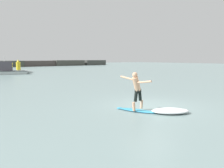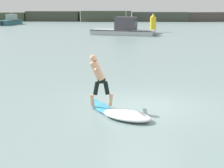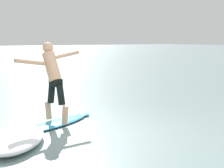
{
  "view_description": "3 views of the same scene",
  "coord_description": "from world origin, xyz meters",
  "px_view_note": "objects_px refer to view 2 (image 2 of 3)",
  "views": [
    {
      "loc": [
        -8.68,
        -7.51,
        2.49
      ],
      "look_at": [
        -1.85,
        1.04,
        1.2
      ],
      "focal_mm": 35.0,
      "sensor_mm": 36.0,
      "label": 1
    },
    {
      "loc": [
        -0.62,
        -12.82,
        3.57
      ],
      "look_at": [
        -1.08,
        0.45,
        0.68
      ],
      "focal_mm": 60.0,
      "sensor_mm": 36.0,
      "label": 2
    },
    {
      "loc": [
        4.98,
        -3.33,
        1.93
      ],
      "look_at": [
        -1.41,
        1.18,
        0.82
      ],
      "focal_mm": 50.0,
      "sensor_mm": 36.0,
      "label": 3
    }
  ],
  "objects_px": {
    "surfer": "(98,76)",
    "fishing_boat_near_jetty": "(125,29)",
    "small_boat_offshore": "(11,21)",
    "surfboard": "(101,107)",
    "channel_marker_buoy": "(153,23)"
  },
  "relations": [
    {
      "from": "surfer",
      "to": "fishing_boat_near_jetty",
      "type": "relative_size",
      "value": 0.21
    },
    {
      "from": "fishing_boat_near_jetty",
      "to": "surfer",
      "type": "bearing_deg",
      "value": -91.73
    },
    {
      "from": "fishing_boat_near_jetty",
      "to": "small_boat_offshore",
      "type": "height_order",
      "value": "fishing_boat_near_jetty"
    },
    {
      "from": "surfboard",
      "to": "surfer",
      "type": "bearing_deg",
      "value": -150.86
    },
    {
      "from": "small_boat_offshore",
      "to": "channel_marker_buoy",
      "type": "xyz_separation_m",
      "value": [
        22.57,
        -15.14,
        0.48
      ]
    },
    {
      "from": "fishing_boat_near_jetty",
      "to": "surfboard",
      "type": "bearing_deg",
      "value": -91.54
    },
    {
      "from": "surfer",
      "to": "channel_marker_buoy",
      "type": "xyz_separation_m",
      "value": [
        4.42,
        34.98,
        -0.11
      ]
    },
    {
      "from": "channel_marker_buoy",
      "to": "fishing_boat_near_jetty",
      "type": "bearing_deg",
      "value": -125.81
    },
    {
      "from": "surfer",
      "to": "small_boat_offshore",
      "type": "bearing_deg",
      "value": 109.91
    },
    {
      "from": "surfboard",
      "to": "fishing_boat_near_jetty",
      "type": "distance_m",
      "value": 30.07
    },
    {
      "from": "surfboard",
      "to": "surfer",
      "type": "height_order",
      "value": "surfer"
    },
    {
      "from": "surfboard",
      "to": "channel_marker_buoy",
      "type": "height_order",
      "value": "channel_marker_buoy"
    },
    {
      "from": "surfer",
      "to": "surfboard",
      "type": "bearing_deg",
      "value": 29.14
    },
    {
      "from": "surfer",
      "to": "small_boat_offshore",
      "type": "relative_size",
      "value": 0.23
    },
    {
      "from": "fishing_boat_near_jetty",
      "to": "channel_marker_buoy",
      "type": "distance_m",
      "value": 6.02
    }
  ]
}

